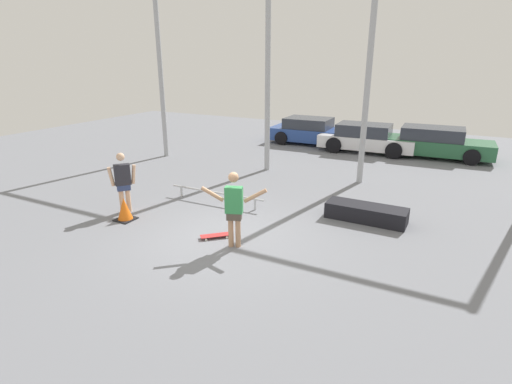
{
  "coord_description": "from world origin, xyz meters",
  "views": [
    {
      "loc": [
        4.78,
        -7.43,
        4.17
      ],
      "look_at": [
        0.19,
        1.38,
        0.81
      ],
      "focal_mm": 28.0,
      "sensor_mm": 36.0,
      "label": 1
    }
  ],
  "objects": [
    {
      "name": "skateboarder",
      "position": [
        0.47,
        -0.23,
        1.01
      ],
      "size": [
        1.43,
        0.61,
        1.79
      ],
      "rotation": [
        0.0,
        0.0,
        0.36
      ],
      "color": "tan",
      "rests_on": "ground_plane"
    },
    {
      "name": "traffic_cone",
      "position": [
        -2.96,
        -0.21,
        0.3
      ],
      "size": [
        0.49,
        0.49,
        0.62
      ],
      "color": "black",
      "rests_on": "ground_plane"
    },
    {
      "name": "ground_plane",
      "position": [
        0.0,
        0.0,
        0.0
      ],
      "size": [
        36.0,
        36.0,
        0.0
      ],
      "primitive_type": "plane",
      "color": "slate"
    },
    {
      "name": "grind_box",
      "position": [
        2.81,
        2.74,
        0.21
      ],
      "size": [
        2.12,
        0.72,
        0.43
      ],
      "primitive_type": "cube",
      "rotation": [
        0.0,
        0.0,
        -0.01
      ],
      "color": "black",
      "rests_on": "ground_plane"
    },
    {
      "name": "parked_car_white",
      "position": [
        0.87,
        11.03,
        0.63
      ],
      "size": [
        4.3,
        1.99,
        1.28
      ],
      "rotation": [
        0.0,
        0.0,
        0.03
      ],
      "color": "white",
      "rests_on": "ground_plane"
    },
    {
      "name": "parked_car_blue",
      "position": [
        -2.05,
        11.62,
        0.63
      ],
      "size": [
        4.08,
        2.07,
        1.29
      ],
      "rotation": [
        0.0,
        0.0,
        0.02
      ],
      "color": "#284793",
      "rests_on": "ground_plane"
    },
    {
      "name": "bystander",
      "position": [
        -3.39,
        0.24,
        0.94
      ],
      "size": [
        0.56,
        0.65,
        1.71
      ],
      "rotation": [
        0.0,
        0.0,
        4.03
      ],
      "color": "#DBAD89",
      "rests_on": "ground_plane"
    },
    {
      "name": "parked_car_green",
      "position": [
        3.77,
        11.36,
        0.64
      ],
      "size": [
        4.62,
        2.02,
        1.31
      ],
      "rotation": [
        0.0,
        0.0,
        0.03
      ],
      "color": "#28603D",
      "rests_on": "ground_plane"
    },
    {
      "name": "grind_rail",
      "position": [
        -1.5,
        2.04,
        0.29
      ],
      "size": [
        3.17,
        0.1,
        0.35
      ],
      "rotation": [
        0.0,
        0.0,
        0.01
      ],
      "color": "#B7BABF",
      "rests_on": "ground_plane"
    },
    {
      "name": "skateboard",
      "position": [
        -0.17,
        -0.05,
        0.06
      ],
      "size": [
        0.68,
        0.66,
        0.08
      ],
      "rotation": [
        0.0,
        0.0,
        0.75
      ],
      "color": "red",
      "rests_on": "ground_plane"
    },
    {
      "name": "canopy_support_right",
      "position": [
        4.3,
        6.13,
        3.91
      ],
      "size": [
        5.19,
        0.2,
        6.57
      ],
      "color": "#A5A8AD",
      "rests_on": "ground_plane"
    },
    {
      "name": "canopy_support_left",
      "position": [
        -4.3,
        6.13,
        3.91
      ],
      "size": [
        5.19,
        0.2,
        6.57
      ],
      "color": "#A5A8AD",
      "rests_on": "ground_plane"
    }
  ]
}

